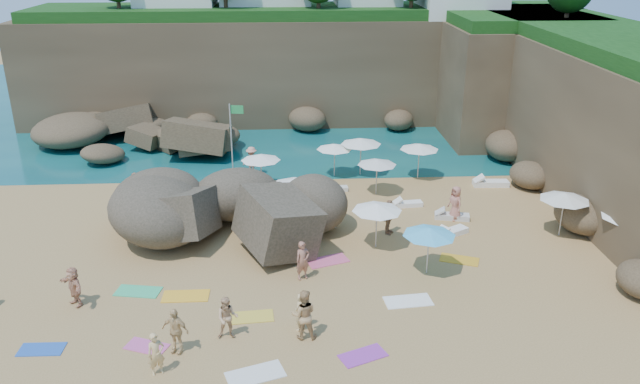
{
  "coord_description": "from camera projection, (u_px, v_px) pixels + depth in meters",
  "views": [
    {
      "loc": [
        0.43,
        -25.44,
        13.5
      ],
      "look_at": [
        2.0,
        3.0,
        2.0
      ],
      "focal_mm": 35.0,
      "sensor_mm": 36.0,
      "label": 1
    }
  ],
  "objects": [
    {
      "name": "parasol_4",
      "position": [
        566.0,
        154.0,
        36.3
      ],
      "size": [
        2.26,
        2.26,
        2.14
      ],
      "color": "silver",
      "rests_on": "ground"
    },
    {
      "name": "towel_9",
      "position": [
        328.0,
        261.0,
        28.27
      ],
      "size": [
        2.07,
        1.5,
        0.03
      ],
      "primitive_type": "cube",
      "rotation": [
        0.0,
        0.0,
        0.34
      ],
      "color": "#DD5684",
      "rests_on": "ground"
    },
    {
      "name": "towel_13",
      "position": [
        408.0,
        301.0,
        25.11
      ],
      "size": [
        1.99,
        1.14,
        0.03
      ],
      "primitive_type": "cube",
      "rotation": [
        0.0,
        0.0,
        0.11
      ],
      "color": "white",
      "rests_on": "ground"
    },
    {
      "name": "person_stand_1",
      "position": [
        304.0,
        315.0,
        22.49
      ],
      "size": [
        0.96,
        0.76,
        1.95
      ],
      "primitive_type": "imported",
      "rotation": [
        0.0,
        0.0,
        3.12
      ],
      "color": "tan",
      "rests_on": "ground"
    },
    {
      "name": "parasol_8",
      "position": [
        627.0,
        215.0,
        28.28
      ],
      "size": [
        2.25,
        2.25,
        2.13
      ],
      "color": "silver",
      "rests_on": "ground"
    },
    {
      "name": "marina_masts",
      "position": [
        92.0,
        70.0,
        54.39
      ],
      "size": [
        3.1,
        0.1,
        6.0
      ],
      "color": "white",
      "rests_on": "ground"
    },
    {
      "name": "rock_outcrop",
      "position": [
        238.0,
        232.0,
        31.06
      ],
      "size": [
        10.0,
        8.4,
        3.48
      ],
      "primitive_type": null,
      "rotation": [
        0.0,
        0.0,
        -0.24
      ],
      "color": "brown",
      "rests_on": "ground"
    },
    {
      "name": "lounger_2",
      "position": [
        491.0,
        183.0,
        36.9
      ],
      "size": [
        2.1,
        0.79,
        0.32
      ],
      "primitive_type": "cube",
      "rotation": [
        0.0,
        0.0,
        -0.05
      ],
      "color": "white",
      "rests_on": "ground"
    },
    {
      "name": "lounger_4",
      "position": [
        408.0,
        204.0,
        34.09
      ],
      "size": [
        1.65,
        0.69,
        0.25
      ],
      "primitive_type": "cube",
      "rotation": [
        0.0,
        0.0,
        0.1
      ],
      "color": "white",
      "rests_on": "ground"
    },
    {
      "name": "parasol_1",
      "position": [
        361.0,
        141.0,
        37.93
      ],
      "size": [
        2.5,
        2.5,
        2.36
      ],
      "color": "silver",
      "rests_on": "ground"
    },
    {
      "name": "parasol_7",
      "position": [
        377.0,
        162.0,
        35.12
      ],
      "size": [
        2.22,
        2.22,
        2.1
      ],
      "color": "silver",
      "rests_on": "ground"
    },
    {
      "name": "lounger_3",
      "position": [
        452.0,
        216.0,
        32.53
      ],
      "size": [
        1.86,
        0.95,
        0.28
      ],
      "primitive_type": "cube",
      "rotation": [
        0.0,
        0.0,
        -0.21
      ],
      "color": "silver",
      "rests_on": "ground"
    },
    {
      "name": "parasol_11",
      "position": [
        565.0,
        196.0,
        30.0
      ],
      "size": [
        2.38,
        2.38,
        2.26
      ],
      "color": "silver",
      "rests_on": "ground"
    },
    {
      "name": "towel_10",
      "position": [
        459.0,
        260.0,
        28.38
      ],
      "size": [
        1.92,
        1.44,
        0.03
      ],
      "primitive_type": "cube",
      "rotation": [
        0.0,
        0.0,
        -0.38
      ],
      "color": "gold",
      "rests_on": "ground"
    },
    {
      "name": "cliff_back",
      "position": [
        305.0,
        67.0,
        50.33
      ],
      "size": [
        44.0,
        8.0,
        8.0
      ],
      "primitive_type": "cube",
      "color": "brown",
      "rests_on": "ground"
    },
    {
      "name": "towel_3",
      "position": [
        138.0,
        291.0,
        25.81
      ],
      "size": [
        1.97,
        1.22,
        0.03
      ],
      "primitive_type": "cube",
      "rotation": [
        0.0,
        0.0,
        -0.17
      ],
      "color": "#36BD7B",
      "rests_on": "ground"
    },
    {
      "name": "towel_0",
      "position": [
        42.0,
        349.0,
        22.15
      ],
      "size": [
        1.59,
        0.81,
        0.03
      ],
      "primitive_type": "cube",
      "rotation": [
        0.0,
        0.0,
        -0.02
      ],
      "color": "blue",
      "rests_on": "ground"
    },
    {
      "name": "person_stand_3",
      "position": [
        389.0,
        217.0,
        30.63
      ],
      "size": [
        0.91,
        1.12,
        1.78
      ],
      "primitive_type": "imported",
      "rotation": [
        0.0,
        0.0,
        1.02
      ],
      "color": "#9D704E",
      "rests_on": "ground"
    },
    {
      "name": "lounger_5",
      "position": [
        451.0,
        233.0,
        30.72
      ],
      "size": [
        1.87,
        1.45,
        0.28
      ],
      "primitive_type": "cube",
      "rotation": [
        0.0,
        0.0,
        0.54
      ],
      "color": "white",
      "rests_on": "ground"
    },
    {
      "name": "parasol_2",
      "position": [
        334.0,
        147.0,
        37.82
      ],
      "size": [
        2.19,
        2.19,
        2.07
      ],
      "color": "silver",
      "rests_on": "ground"
    },
    {
      "name": "lounger_1",
      "position": [
        335.0,
        189.0,
        36.19
      ],
      "size": [
        1.57,
        0.6,
        0.24
      ],
      "primitive_type": "cube",
      "rotation": [
        0.0,
        0.0,
        0.05
      ],
      "color": "silver",
      "rests_on": "ground"
    },
    {
      "name": "person_lie_3",
      "position": [
        76.0,
        300.0,
        24.8
      ],
      "size": [
        2.24,
        2.24,
        0.44
      ],
      "primitive_type": "imported",
      "rotation": [
        0.0,
        0.0,
        -0.8
      ],
      "color": "tan",
      "rests_on": "ground"
    },
    {
      "name": "person_stand_5",
      "position": [
        136.0,
        185.0,
        35.14
      ],
      "size": [
        1.39,
        0.74,
        1.45
      ],
      "primitive_type": "imported",
      "rotation": [
        0.0,
        0.0,
        0.28
      ],
      "color": "tan",
      "rests_on": "ground"
    },
    {
      "name": "person_stand_2",
      "position": [
        252.0,
        161.0,
        38.31
      ],
      "size": [
        1.27,
        0.8,
        1.83
      ],
      "primitive_type": "imported",
      "rotation": [
        0.0,
        0.0,
        2.86
      ],
      "color": "tan",
      "rests_on": "ground"
    },
    {
      "name": "person_stand_4",
      "position": [
        455.0,
        203.0,
        32.18
      ],
      "size": [
        0.82,
        1.02,
        1.83
      ],
      "primitive_type": "imported",
      "rotation": [
        0.0,
        0.0,
        -1.13
      ],
      "color": "#B87160",
      "rests_on": "ground"
    },
    {
      "name": "towel_12",
      "position": [
        251.0,
        317.0,
        24.06
      ],
      "size": [
        1.78,
        1.0,
        0.03
      ],
      "primitive_type": "cube",
      "rotation": [
        0.0,
        0.0,
        0.09
      ],
      "color": "gold",
      "rests_on": "ground"
    },
    {
      "name": "towel_6",
      "position": [
        363.0,
        356.0,
        21.82
      ],
      "size": [
        1.84,
        1.4,
        0.03
      ],
      "primitive_type": "cube",
      "rotation": [
        0.0,
        0.0,
        0.4
      ],
      "color": "purple",
      "rests_on": "ground"
    },
    {
      "name": "parasol_5",
      "position": [
        295.0,
        182.0,
        31.55
      ],
      "size": [
        2.48,
        2.48,
        2.34
      ],
      "color": "silver",
      "rests_on": "ground"
    },
    {
      "name": "parasol_10",
      "position": [
        429.0,
        232.0,
        26.55
      ],
      "size": [
        2.3,
        2.3,
        2.17
      ],
      "color": "silver",
      "rests_on": "ground"
    },
    {
      "name": "flag_pole",
      "position": [
        233.0,
        130.0,
        37.86
      ],
      "size": [
        0.87,
        0.17,
        4.45
      ],
      "color": "silver",
      "rests_on": "ground"
    },
    {
      "name": "person_lie_1",
      "position": [
        177.0,
        347.0,
        21.97
      ],
      "size": [
        1.52,
        1.95,
        0.42
      ],
      "primitive_type": "imported",
      "rotation": [
        0.0,
        0.0,
        -0.34
      ],
      "color": "#E0BA7F",
      "rests_on": "ground"
    },
    {
      "name": "cliff_right",
      "position": [
        613.0,
        120.0,
        35.47
      ],
      "size": [
        8.0,
        30.0,
        8.0
      ],
      "primitive_type": "cube",
      "color": "brown",
      "rests_on": "ground"
    },
    {
      "name": "seawater",
      "position": [
        281.0,
        101.0,
        56.36
      ],
      "size": [
        120.0,
        120.0,
        0.0
      ],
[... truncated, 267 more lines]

